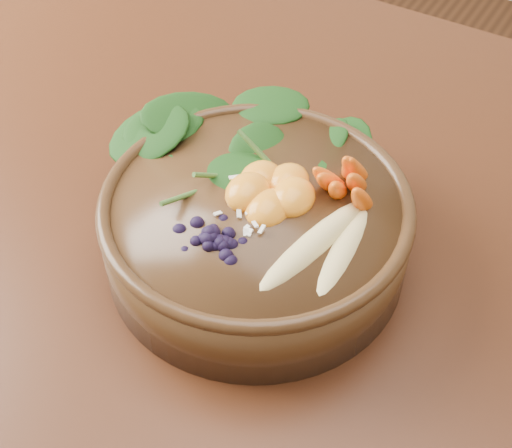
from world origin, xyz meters
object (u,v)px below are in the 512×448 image
at_px(mandarin_cluster, 271,180).
at_px(blueberry_pile, 209,222).
at_px(stoneware_bowl, 256,230).
at_px(carrot_cluster, 359,154).
at_px(dining_table, 346,252).
at_px(kale_heap, 266,131).
at_px(banana_halves, 330,236).

xyz_separation_m(mandarin_cluster, blueberry_pile, (-0.02, -0.09, 0.00)).
relative_size(stoneware_bowl, mandarin_cluster, 3.15).
bearing_deg(carrot_cluster, dining_table, 123.49).
height_order(carrot_cluster, mandarin_cluster, carrot_cluster).
relative_size(kale_heap, banana_halves, 1.20).
xyz_separation_m(kale_heap, blueberry_pile, (0.02, -0.14, -0.00)).
bearing_deg(dining_table, mandarin_cluster, -111.29).
bearing_deg(carrot_cluster, kale_heap, -169.49).
distance_m(dining_table, mandarin_cluster, 0.24).
height_order(mandarin_cluster, blueberry_pile, blueberry_pile).
bearing_deg(kale_heap, stoneware_bowl, -66.47).
height_order(kale_heap, carrot_cluster, carrot_cluster).
distance_m(carrot_cluster, mandarin_cluster, 0.09).
distance_m(kale_heap, mandarin_cluster, 0.07).
xyz_separation_m(stoneware_bowl, banana_halves, (0.09, -0.02, 0.06)).
distance_m(stoneware_bowl, kale_heap, 0.11).
distance_m(dining_table, carrot_cluster, 0.24).
relative_size(kale_heap, blueberry_pile, 1.42).
xyz_separation_m(carrot_cluster, banana_halves, (0.02, -0.09, -0.03)).
bearing_deg(stoneware_bowl, kale_heap, 113.53).
relative_size(dining_table, kale_heap, 7.53).
bearing_deg(stoneware_bowl, dining_table, 68.93).
distance_m(banana_halves, blueberry_pile, 0.12).
height_order(stoneware_bowl, blueberry_pile, blueberry_pile).
xyz_separation_m(kale_heap, carrot_cluster, (0.11, -0.01, 0.02)).
xyz_separation_m(kale_heap, mandarin_cluster, (0.04, -0.06, -0.01)).
distance_m(stoneware_bowl, carrot_cluster, 0.14).
bearing_deg(mandarin_cluster, dining_table, 68.71).
relative_size(carrot_cluster, mandarin_cluster, 0.87).
bearing_deg(mandarin_cluster, stoneware_bowl, -109.68).
bearing_deg(stoneware_bowl, carrot_cluster, 42.97).
relative_size(banana_halves, blueberry_pile, 1.18).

